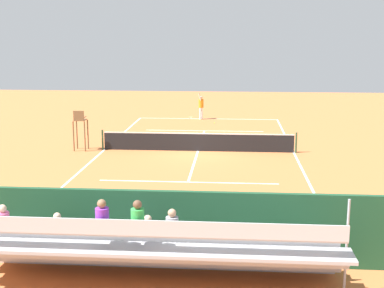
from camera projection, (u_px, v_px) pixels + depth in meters
ground_plane at (198, 151)px, 28.03m from camera, size 60.00×60.00×0.00m
court_line_markings at (198, 151)px, 28.06m from camera, size 10.10×22.20×0.01m
tennis_net at (198, 142)px, 27.92m from camera, size 10.30×0.10×1.07m
backdrop_wall at (162, 227)px, 14.15m from camera, size 18.00×0.16×2.00m
bleacher_stand at (150, 249)px, 12.85m from camera, size 9.06×2.40×2.48m
umpire_chair at (80, 126)px, 27.94m from camera, size 0.67×0.67×2.14m
courtside_bench at (280, 236)px, 14.71m from camera, size 1.80×0.40×0.93m
equipment_bag at (218, 249)px, 14.79m from camera, size 0.90×0.36×0.36m
tennis_player at (201, 105)px, 38.41m from camera, size 0.47×0.56×1.93m
tennis_racket at (191, 117)px, 39.36m from camera, size 0.34×0.58×0.03m
tennis_ball_near at (214, 123)px, 36.77m from camera, size 0.07×0.07×0.07m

